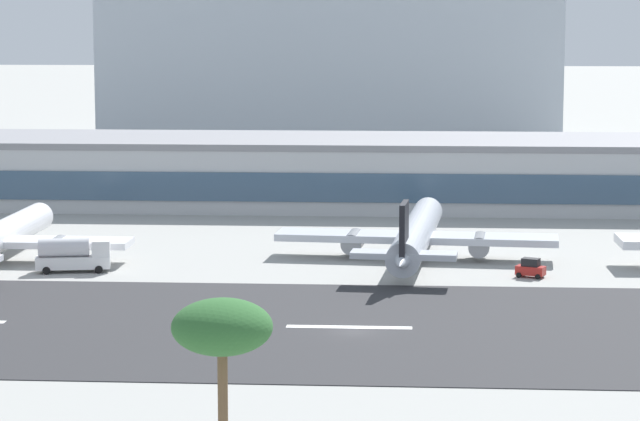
# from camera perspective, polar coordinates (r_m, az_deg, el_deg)

# --- Properties ---
(ground_plane) EXTENTS (1400.00, 1400.00, 0.00)m
(ground_plane) POSITION_cam_1_polar(r_m,az_deg,el_deg) (130.01, 1.41, -5.04)
(ground_plane) COLOR #9E9E99
(runway_strip) EXTENTS (800.00, 41.76, 0.08)m
(runway_strip) POSITION_cam_1_polar(r_m,az_deg,el_deg) (131.65, 1.44, -4.86)
(runway_strip) COLOR #2D2D30
(runway_strip) RESTS_ON ground_plane
(runway_centreline_dash_4) EXTENTS (12.00, 1.20, 0.01)m
(runway_centreline_dash_4) POSITION_cam_1_polar(r_m,az_deg,el_deg) (131.66, 1.21, -4.83)
(runway_centreline_dash_4) COLOR white
(runway_centreline_dash_4) RESTS_ON runway_strip
(terminal_building) EXTENTS (215.77, 26.41, 10.57)m
(terminal_building) POSITION_cam_1_polar(r_m,az_deg,el_deg) (215.95, 3.25, 1.61)
(terminal_building) COLOR #B7BABC
(terminal_building) RESTS_ON ground_plane
(distant_hotel_block) EXTENTS (102.69, 30.34, 47.27)m
(distant_hotel_block) POSITION_cam_1_polar(r_m,az_deg,el_deg) (316.97, 0.44, 6.99)
(distant_hotel_block) COLOR #A8B2BC
(distant_hotel_block) RESTS_ON ground_plane
(airliner_black_tail_gate_1) EXTENTS (34.63, 44.13, 9.22)m
(airliner_black_tail_gate_1) POSITION_cam_1_polar(r_m,az_deg,el_deg) (167.79, 3.97, -1.06)
(airliner_black_tail_gate_1) COLOR silver
(airliner_black_tail_gate_1) RESTS_ON ground_plane
(service_baggage_tug_0) EXTENTS (3.57, 2.83, 2.20)m
(service_baggage_tug_0) POSITION_cam_1_polar(r_m,az_deg,el_deg) (158.37, 8.69, -2.37)
(service_baggage_tug_0) COLOR #B2231E
(service_baggage_tug_0) RESTS_ON ground_plane
(service_fuel_truck_1) EXTENTS (8.83, 4.12, 3.95)m
(service_fuel_truck_1) POSITION_cam_1_polar(r_m,az_deg,el_deg) (162.22, -10.15, -1.81)
(service_fuel_truck_1) COLOR white
(service_fuel_truck_1) RESTS_ON ground_plane
(palm_tree_0) EXTENTS (5.85, 5.85, 13.39)m
(palm_tree_0) POSITION_cam_1_polar(r_m,az_deg,el_deg) (79.48, -4.06, -4.96)
(palm_tree_0) COLOR brown
(palm_tree_0) RESTS_ON ground_plane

